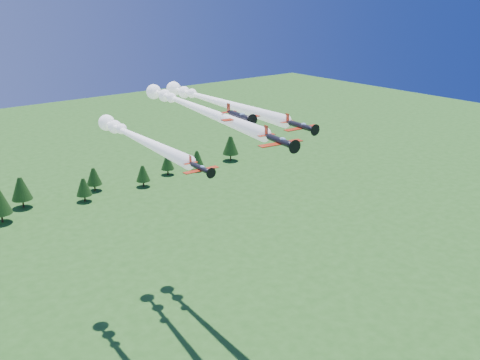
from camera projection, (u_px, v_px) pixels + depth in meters
ground at (250, 359)px, 112.68m from camera, size 600.00×600.00×0.00m
plane_lead at (193, 106)px, 116.40m from camera, size 13.64×60.76×3.70m
plane_left at (134, 136)px, 110.93m from camera, size 7.26×46.52×3.70m
plane_right at (213, 100)px, 123.07m from camera, size 8.73×55.26×3.70m
plane_slot at (240, 116)px, 101.93m from camera, size 8.26×8.96×2.89m
treeline at (44, 190)px, 189.46m from camera, size 176.79×19.36×11.72m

